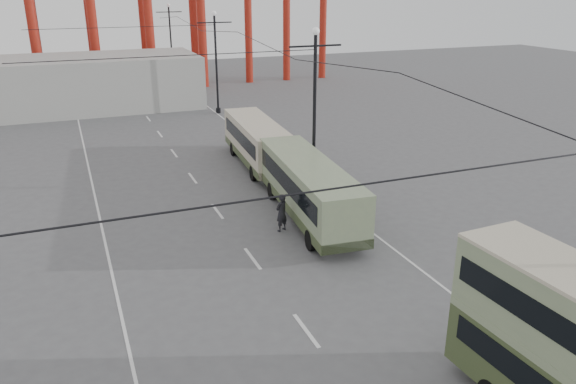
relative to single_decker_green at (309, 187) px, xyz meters
name	(u,v)px	position (x,y,z in m)	size (l,w,h in m)	color
road_markings	(203,189)	(-4.08, 6.34, -1.71)	(12.52, 120.00, 0.01)	silver
lamp_post_mid	(314,109)	(2.38, 4.64, 2.96)	(3.20, 0.44, 9.32)	black
lamp_post_far	(216,63)	(2.38, 26.64, 2.96)	(3.20, 0.44, 9.32)	black
lamp_post_distant	(171,42)	(2.38, 48.64, 2.96)	(3.20, 0.44, 9.32)	black
fairground_shed	(83,83)	(-9.22, 33.64, 0.78)	(22.00, 10.00, 5.00)	#A5A6A0
single_decker_green	(309,187)	(0.00, 0.00, 0.00)	(3.45, 10.97, 3.05)	gray
single_decker_cream	(257,141)	(0.52, 9.72, -0.04)	(3.11, 9.73, 2.98)	#C0B69A
pedestrian	(281,213)	(-1.90, -1.01, -0.75)	(0.71, 0.46, 1.94)	black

